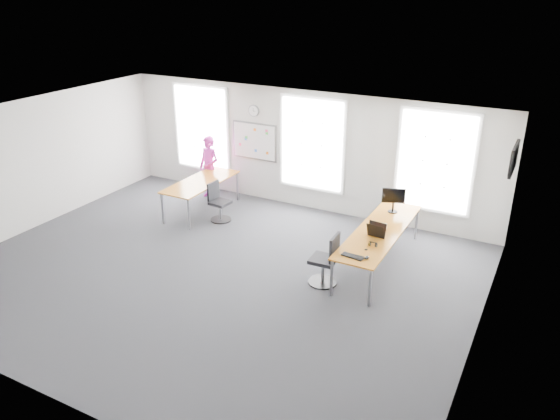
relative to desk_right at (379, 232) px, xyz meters
The scene contains 24 objects.
floor 3.44m from the desk_right, 145.91° to the right, with size 10.00×10.00×0.00m, color #26262B.
ceiling 4.05m from the desk_right, 145.91° to the right, with size 10.00×10.00×0.00m, color silver.
wall_back 3.58m from the desk_right, 142.74° to the left, with size 10.00×10.00×0.00m, color silver.
wall_front 6.55m from the desk_right, 115.31° to the right, with size 10.00×10.00×0.00m, color silver.
wall_left 8.04m from the desk_right, 166.40° to the right, with size 10.00×10.00×0.00m, color silver.
wall_right 3.01m from the desk_right, 40.35° to the right, with size 10.00×10.00×0.00m, color silver.
window_left 6.22m from the desk_right, 160.16° to the left, with size 1.60×0.06×2.20m, color white.
window_mid 3.38m from the desk_right, 139.96° to the left, with size 1.60×0.06×2.20m, color white.
window_right 2.36m from the desk_right, 76.08° to the left, with size 1.60×0.06×2.20m, color white.
desk_right is the anchor object (origin of this frame).
desk_left 4.85m from the desk_right, behind, with size 0.89×2.23×0.82m.
chair_right 1.38m from the desk_right, 117.89° to the right, with size 0.56×0.56×1.05m.
chair_left 4.18m from the desk_right, behind, with size 0.51×0.51×0.96m.
person 5.41m from the desk_right, 163.76° to the left, with size 0.61×0.40×1.68m, color #C528A5.
whiteboard 4.70m from the desk_right, 153.21° to the left, with size 1.20×0.03×0.90m, color white.
wall_clock 4.90m from the desk_right, 153.21° to the left, with size 0.30×0.30×0.04m, color gray.
tv 2.90m from the desk_right, 27.26° to the left, with size 0.06×0.90×0.55m, color black.
keyboard 1.34m from the desk_right, 92.88° to the right, with size 0.42×0.15×0.02m, color black.
mouse 1.30m from the desk_right, 81.79° to the right, with size 0.07×0.12×0.04m, color black.
lens_cap 0.95m from the desk_right, 86.70° to the right, with size 0.06×0.06×0.01m, color black.
headphones 0.77m from the desk_right, 81.46° to the right, with size 0.16×0.09×0.09m.
laptop_sleeve 0.40m from the desk_right, 83.77° to the right, with size 0.37×0.23×0.30m.
paper_stack 0.12m from the desk_right, 155.65° to the left, with size 0.31×0.23×0.11m, color beige.
monitor 1.07m from the desk_right, 92.80° to the left, with size 0.48×0.21×0.55m.
Camera 1 is at (5.67, -7.82, 5.46)m, focal length 35.00 mm.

